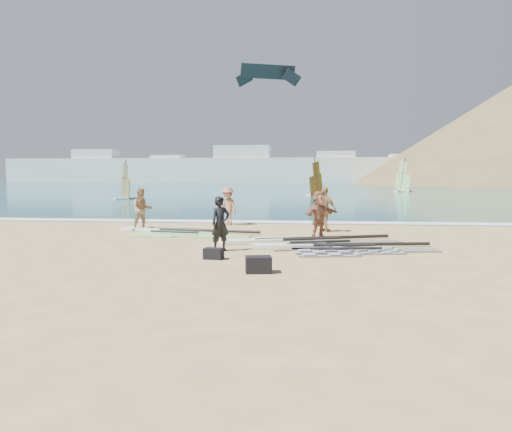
# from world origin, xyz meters

# --- Properties ---
(ground) EXTENTS (300.00, 300.00, 0.00)m
(ground) POSITION_xyz_m (0.00, 0.00, 0.00)
(ground) COLOR tan
(ground) RESTS_ON ground
(sea) EXTENTS (300.00, 240.00, 0.06)m
(sea) POSITION_xyz_m (0.00, 132.00, 0.00)
(sea) COLOR #0C4355
(sea) RESTS_ON ground
(surf_line) EXTENTS (300.00, 1.20, 0.04)m
(surf_line) POSITION_xyz_m (0.00, 12.30, 0.00)
(surf_line) COLOR white
(surf_line) RESTS_ON ground
(far_town) EXTENTS (160.00, 8.00, 12.00)m
(far_town) POSITION_xyz_m (-15.72, 150.00, 4.49)
(far_town) COLOR white
(far_town) RESTS_ON ground
(rig_grey) EXTENTS (5.87, 2.75, 0.20)m
(rig_grey) POSITION_xyz_m (3.34, 3.53, 0.05)
(rig_grey) COLOR #28272A
(rig_grey) RESTS_ON ground
(rig_green) EXTENTS (5.98, 2.88, 0.20)m
(rig_green) POSITION_xyz_m (-2.77, 7.42, 0.05)
(rig_green) COLOR #49D121
(rig_green) RESTS_ON ground
(rig_orange) EXTENTS (6.31, 3.70, 0.20)m
(rig_orange) POSITION_xyz_m (2.33, 4.87, 0.05)
(rig_orange) COLOR #EB5100
(rig_orange) RESTS_ON ground
(gear_bag_near) EXTENTS (0.68, 0.55, 0.39)m
(gear_bag_near) POSITION_xyz_m (1.56, -0.35, 0.20)
(gear_bag_near) COLOR black
(gear_bag_near) RESTS_ON ground
(gear_bag_far) EXTENTS (0.55, 0.42, 0.31)m
(gear_bag_far) POSITION_xyz_m (0.11, 1.44, 0.15)
(gear_bag_far) COLOR black
(gear_bag_far) RESTS_ON ground
(person_wetsuit) EXTENTS (0.73, 0.70, 1.68)m
(person_wetsuit) POSITION_xyz_m (0.04, 2.90, 0.84)
(person_wetsuit) COLOR black
(person_wetsuit) RESTS_ON ground
(beachgoer_left) EXTENTS (1.08, 1.00, 1.79)m
(beachgoer_left) POSITION_xyz_m (-4.25, 8.06, 0.89)
(beachgoer_left) COLOR #A7794F
(beachgoer_left) RESTS_ON ground
(beachgoer_mid) EXTENTS (1.30, 1.25, 1.78)m
(beachgoer_mid) POSITION_xyz_m (-1.10, 10.84, 0.89)
(beachgoer_mid) COLOR #A06751
(beachgoer_mid) RESTS_ON ground
(beachgoer_back) EXTENTS (1.13, 1.02, 1.85)m
(beachgoer_back) POSITION_xyz_m (3.33, 8.61, 0.92)
(beachgoer_back) COLOR #A58150
(beachgoer_back) RESTS_ON ground
(beachgoer_right) EXTENTS (1.50, 1.53, 1.75)m
(beachgoer_right) POSITION_xyz_m (3.07, 6.58, 0.88)
(beachgoer_right) COLOR #986144
(beachgoer_right) RESTS_ON ground
(windsurfer_left) EXTENTS (2.04, 2.03, 3.92)m
(windsurfer_left) POSITION_xyz_m (-15.30, 34.80, 1.18)
(windsurfer_left) COLOR white
(windsurfer_left) RESTS_ON ground
(windsurfer_centre) EXTENTS (2.41, 2.52, 4.39)m
(windsurfer_centre) POSITION_xyz_m (3.20, 45.26, 1.28)
(windsurfer_centre) COLOR white
(windsurfer_centre) RESTS_ON ground
(windsurfer_right) EXTENTS (2.65, 2.74, 4.89)m
(windsurfer_right) POSITION_xyz_m (15.55, 60.69, 1.39)
(windsurfer_right) COLOR white
(windsurfer_right) RESTS_ON ground
(kitesurf_kite) EXTENTS (6.95, 3.09, 2.40)m
(kitesurf_kite) POSITION_xyz_m (-2.21, 44.09, 13.59)
(kitesurf_kite) COLOR black
(kitesurf_kite) RESTS_ON ground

